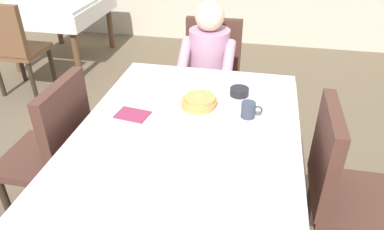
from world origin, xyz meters
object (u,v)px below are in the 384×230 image
background_table_far (61,8)px  breakfast_stack (199,102)px  diner_person (208,63)px  chair_diner (211,71)px  spoon_near_edge (197,144)px  background_chair_empty (12,44)px  cup_coffee (249,110)px  fork_left_of_plate (165,107)px  bowl_butter (239,92)px  chair_right_side (340,183)px  knife_right_of_plate (233,114)px  dining_table_main (188,145)px  chair_left_side (55,146)px  plate_breakfast (199,107)px  syrup_pitcher (161,89)px

background_table_far → breakfast_stack: bearing=-46.5°
diner_person → chair_diner: bearing=-90.0°
spoon_near_edge → background_chair_empty: size_ratio=0.16×
diner_person → cup_coffee: 0.90m
fork_left_of_plate → bowl_butter: bearing=-61.2°
background_table_far → spoon_near_edge: bearing=-49.9°
chair_right_side → breakfast_stack: chair_right_side is taller
bowl_butter → knife_right_of_plate: (-0.01, -0.22, -0.02)m
spoon_near_edge → knife_right_of_plate: bearing=66.3°
dining_table_main → background_chair_empty: (-2.00, 1.40, -0.12)m
background_table_far → bowl_butter: bearing=-41.0°
dining_table_main → background_table_far: same height
bowl_butter → spoon_near_edge: bearing=-106.1°
dining_table_main → knife_right_of_plate: 0.30m
dining_table_main → diner_person: (-0.06, 1.01, 0.02)m
chair_diner → spoon_near_edge: (0.13, -1.28, 0.21)m
chair_diner → fork_left_of_plate: bearing=83.5°
chair_left_side → cup_coffee: 1.10m
chair_right_side → chair_left_side: (-1.54, 0.00, 0.00)m
chair_diner → bowl_butter: bearing=110.4°
diner_person → background_table_far: bearing=-34.5°
plate_breakfast → background_chair_empty: (-2.02, 1.18, -0.22)m
chair_right_side → bowl_butter: chair_right_side is taller
bowl_butter → background_chair_empty: (-2.22, 0.98, -0.23)m
dining_table_main → spoon_near_edge: 0.16m
chair_right_side → fork_left_of_plate: 0.99m
syrup_pitcher → dining_table_main: bearing=-55.1°
dining_table_main → knife_right_of_plate: knife_right_of_plate is taller
dining_table_main → bowl_butter: bearing=62.5°
chair_diner → syrup_pitcher: 0.89m
chair_right_side → cup_coffee: 0.58m
fork_left_of_plate → spoon_near_edge: 0.39m
chair_diner → chair_right_side: bearing=125.4°
breakfast_stack → knife_right_of_plate: (0.19, -0.02, -0.04)m
background_table_far → chair_diner: bearing=-31.3°
chair_diner → plate_breakfast: bearing=94.8°
plate_breakfast → background_table_far: plate_breakfast is taller
dining_table_main → breakfast_stack: breakfast_stack is taller
dining_table_main → chair_left_side: (-0.77, 0.00, -0.12)m
breakfast_stack → knife_right_of_plate: 0.20m
chair_right_side → cup_coffee: size_ratio=8.23×
breakfast_stack → bowl_butter: bearing=44.7°
dining_table_main → fork_left_of_plate: size_ratio=8.47×
background_chair_empty → background_table_far: bearing=90.0°
chair_left_side → background_table_far: 2.66m
bowl_butter → breakfast_stack: bearing=-135.3°
spoon_near_edge → background_table_far: (-2.07, 2.46, -0.12)m
fork_left_of_plate → chair_left_side: bearing=107.8°
diner_person → fork_left_of_plate: diner_person is taller
chair_right_side → spoon_near_edge: size_ratio=6.20×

